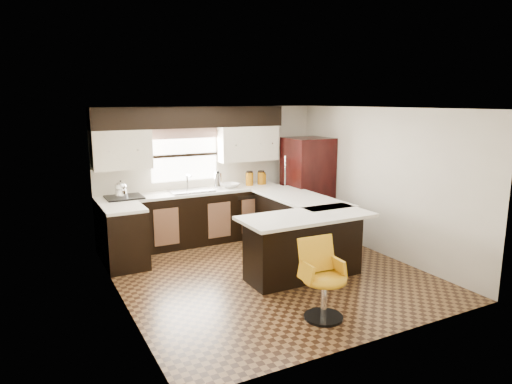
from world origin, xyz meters
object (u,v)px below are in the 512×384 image
peninsula_long (297,226)px  refrigerator (307,186)px  bar_chair (325,280)px  peninsula_return (304,247)px

peninsula_long → refrigerator: size_ratio=1.07×
refrigerator → bar_chair: refrigerator is taller
peninsula_return → refrigerator: 2.33m
refrigerator → peninsula_long: bearing=-131.4°
peninsula_return → bar_chair: (-0.50, -1.19, 0.02)m
peninsula_long → peninsula_return: bearing=-118.3°
bar_chair → peninsula_long: bearing=67.7°
bar_chair → refrigerator: bearing=62.3°
peninsula_return → refrigerator: refrigerator is taller
peninsula_return → bar_chair: 1.29m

